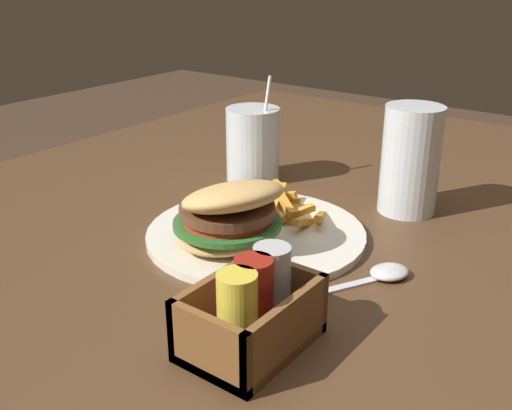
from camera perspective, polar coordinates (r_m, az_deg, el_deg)
The scene contains 6 objects.
dining_table at distance 0.82m, azimuth 2.13°, elevation -9.51°, with size 1.54×1.16×0.73m.
meal_plate_near at distance 0.74m, azimuth -1.27°, elevation -1.62°, with size 0.28×0.28×0.11m.
beer_glass at distance 0.86m, azimuth 14.48°, elevation 4.03°, with size 0.08×0.08×0.15m.
juice_glass at distance 0.97m, azimuth -0.31°, elevation 5.65°, with size 0.09×0.09×0.17m.
spoon at distance 0.70m, azimuth 12.00°, elevation -6.44°, with size 0.14×0.09×0.01m.
condiment_caddy at distance 0.55m, azimuth -0.33°, elevation -10.28°, with size 0.13×0.09×0.09m.
Camera 1 is at (0.58, 0.39, 1.07)m, focal length 42.00 mm.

